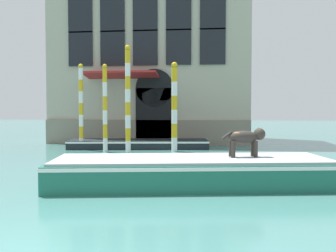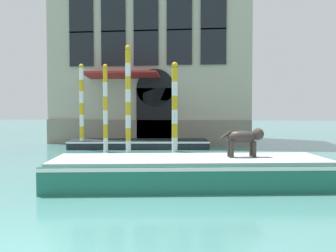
{
  "view_description": "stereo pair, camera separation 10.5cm",
  "coord_description": "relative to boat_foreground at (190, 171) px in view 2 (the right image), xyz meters",
  "views": [
    {
      "loc": [
        2.54,
        -3.91,
        1.85
      ],
      "look_at": [
        0.77,
        10.81,
        1.2
      ],
      "focal_mm": 42.0,
      "sensor_mm": 36.0,
      "label": 1
    },
    {
      "loc": [
        2.64,
        -3.9,
        1.85
      ],
      "look_at": [
        0.77,
        10.81,
        1.2
      ],
      "focal_mm": 42.0,
      "sensor_mm": 36.0,
      "label": 2
    }
  ],
  "objects": [
    {
      "name": "dog_on_deck",
      "position": [
        1.33,
        0.29,
        0.79
      ],
      "size": [
        1.07,
        0.49,
        0.72
      ],
      "rotation": [
        0.0,
        0.0,
        0.25
      ],
      "color": "#332D28",
      "rests_on": "boat_foreground"
    },
    {
      "name": "boat_moored_near_palazzo",
      "position": [
        -3.01,
        8.73,
        -0.15
      ],
      "size": [
        6.66,
        2.67,
        0.39
      ],
      "rotation": [
        0.0,
        0.0,
        0.13
      ],
      "color": "black",
      "rests_on": "ground_plane"
    },
    {
      "name": "palazzo_left",
      "position": [
        -3.01,
        13.57,
        5.92
      ],
      "size": [
        10.73,
        7.4,
        12.59
      ],
      "color": "#B2A893",
      "rests_on": "ground_plane"
    },
    {
      "name": "mooring_pole_3",
      "position": [
        -5.45,
        7.72,
        1.6
      ],
      "size": [
        0.21,
        0.21,
        3.88
      ],
      "color": "white",
      "rests_on": "ground_plane"
    },
    {
      "name": "mooring_pole_0",
      "position": [
        -2.98,
        6.31,
        1.88
      ],
      "size": [
        0.22,
        0.22,
        4.44
      ],
      "color": "white",
      "rests_on": "ground_plane"
    },
    {
      "name": "boat_foreground",
      "position": [
        0.0,
        0.0,
        0.0
      ],
      "size": [
        7.0,
        3.32,
        0.67
      ],
      "rotation": [
        0.0,
        0.0,
        0.17
      ],
      "color": "#1E6651",
      "rests_on": "ground_plane"
    },
    {
      "name": "mooring_pole_2",
      "position": [
        -1.19,
        7.46,
        1.6
      ],
      "size": [
        0.27,
        0.27,
        3.87
      ],
      "color": "white",
      "rests_on": "ground_plane"
    },
    {
      "name": "mooring_pole_1",
      "position": [
        -4.1,
        6.89,
        1.53
      ],
      "size": [
        0.2,
        0.2,
        3.75
      ],
      "color": "white",
      "rests_on": "ground_plane"
    }
  ]
}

